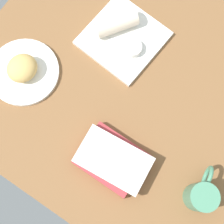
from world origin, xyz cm
name	(u,v)px	position (x,y,z in cm)	size (l,w,h in cm)	color
dining_table	(141,94)	(0.00, 0.00, 2.00)	(110.00, 90.00, 4.00)	brown
round_plate	(24,72)	(34.67, 15.20, 4.70)	(22.52, 22.52, 1.40)	white
scone_pastry	(22,68)	(34.29, 15.10, 8.39)	(9.70, 9.03, 5.98)	#DAB163
square_plate	(123,38)	(14.59, -12.03, 4.80)	(23.42, 23.42, 1.60)	white
sauce_cup	(132,48)	(9.76, -9.91, 6.93)	(5.97, 5.97, 2.48)	silver
breakfast_wrap	(116,23)	(18.45, -13.72, 8.46)	(5.71, 5.71, 13.64)	beige
book_stack	(112,160)	(-4.37, 23.09, 6.82)	(21.64, 14.97, 5.74)	#A53338
coffee_mug	(201,195)	(-30.70, 17.94, 9.27)	(8.06, 13.40, 10.32)	#4C8C6B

